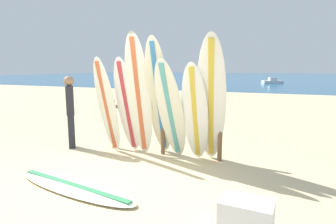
{
  "coord_description": "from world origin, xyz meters",
  "views": [
    {
      "loc": [
        2.6,
        -3.84,
        1.88
      ],
      "look_at": [
        0.24,
        1.92,
        0.89
      ],
      "focal_mm": 30.03,
      "sensor_mm": 36.0,
      "label": 1
    }
  ],
  "objects": [
    {
      "name": "surfboard_leaning_right",
      "position": [
        1.06,
        1.3,
        0.99
      ],
      "size": [
        0.55,
        0.82,
        1.99
      ],
      "color": "white",
      "rests_on": "ground"
    },
    {
      "name": "surfboard_leaning_center_left",
      "position": [
        -0.13,
        1.25,
        1.29
      ],
      "size": [
        0.61,
        0.79,
        2.57
      ],
      "color": "white",
      "rests_on": "ground"
    },
    {
      "name": "surfboard_leaning_far_right",
      "position": [
        1.36,
        1.33,
        1.24
      ],
      "size": [
        0.73,
        1.09,
        2.49
      ],
      "color": "white",
      "rests_on": "ground"
    },
    {
      "name": "surfboard_rack",
      "position": [
        0.24,
        1.62,
        0.73
      ],
      "size": [
        2.6,
        0.09,
        1.14
      ],
      "color": "brown",
      "rests_on": "ground"
    },
    {
      "name": "surfboard_lying_on_sand",
      "position": [
        -0.34,
        -0.56,
        0.04
      ],
      "size": [
        2.51,
        0.93,
        0.08
      ],
      "color": "silver",
      "rests_on": "ground"
    },
    {
      "name": "beachgoer_standing",
      "position": [
        -1.94,
        1.26,
        0.93
      ],
      "size": [
        0.31,
        0.32,
        1.69
      ],
      "color": "#26262D",
      "rests_on": "ground"
    },
    {
      "name": "surfboard_leaning_center",
      "position": [
        0.28,
        1.35,
        1.23
      ],
      "size": [
        0.66,
        1.16,
        2.47
      ],
      "color": "beige",
      "rests_on": "ground"
    },
    {
      "name": "cooler_box",
      "position": [
        2.29,
        -0.69,
        0.18
      ],
      "size": [
        0.62,
        0.44,
        0.36
      ],
      "primitive_type": "cube",
      "rotation": [
        0.0,
        0.0,
        -0.06
      ],
      "color": "white",
      "rests_on": "ground"
    },
    {
      "name": "surfboard_leaning_left",
      "position": [
        -0.48,
        1.36,
        1.05
      ],
      "size": [
        0.5,
        0.7,
        2.1
      ],
      "color": "white",
      "rests_on": "ground"
    },
    {
      "name": "surfboard_leaning_far_left",
      "position": [
        -0.87,
        1.18,
        1.05
      ],
      "size": [
        0.52,
        0.66,
        2.1
      ],
      "color": "white",
      "rests_on": "ground"
    },
    {
      "name": "ground_plane",
      "position": [
        0.0,
        0.0,
        0.0
      ],
      "size": [
        120.0,
        120.0,
        0.0
      ],
      "primitive_type": "plane",
      "color": "#D3BC8C"
    },
    {
      "name": "small_boat_offshore",
      "position": [
        1.41,
        32.04,
        0.26
      ],
      "size": [
        2.51,
        1.98,
        0.71
      ],
      "color": "silver",
      "rests_on": "ocean_water"
    },
    {
      "name": "surfboard_leaning_center_right",
      "position": [
        0.57,
        1.26,
        1.03
      ],
      "size": [
        0.6,
        0.97,
        2.06
      ],
      "color": "silver",
      "rests_on": "ground"
    },
    {
      "name": "ocean_water",
      "position": [
        0.0,
        58.0,
        0.0
      ],
      "size": [
        120.0,
        80.0,
        0.01
      ],
      "primitive_type": "cube",
      "color": "#1E5984",
      "rests_on": "ground"
    }
  ]
}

